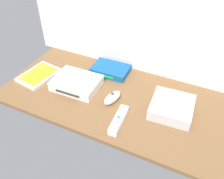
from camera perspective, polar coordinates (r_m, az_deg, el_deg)
ground_plane at (r=109.88cm, az=0.00°, el=-1.99°), size 100.00×48.00×2.00cm
back_wall at (r=111.74cm, az=5.70°, el=18.65°), size 110.00×1.20×64.00cm
game_console at (r=114.20cm, az=-8.34°, el=1.54°), size 21.45×16.96×4.40cm
mini_computer at (r=103.43cm, az=13.91°, el=-4.03°), size 18.05×18.05×5.30cm
game_case at (r=125.67cm, az=-16.88°, el=3.30°), size 16.09×20.70×1.56cm
network_router at (r=122.27cm, az=-0.30°, el=4.69°), size 18.39×12.82×3.40cm
remote_wand at (r=96.92cm, az=1.61°, el=-7.22°), size 4.50×14.99×3.40cm
remote_nunchuk at (r=105.48cm, az=0.08°, el=-1.94°), size 6.72×10.77×5.10cm
remote_classic_pad at (r=112.29cm, az=-8.71°, el=2.81°), size 14.92×8.97×2.40cm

